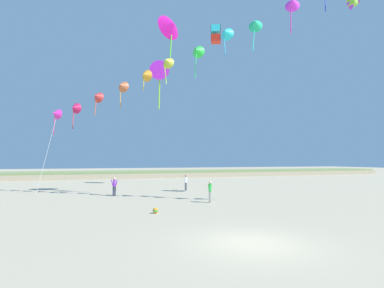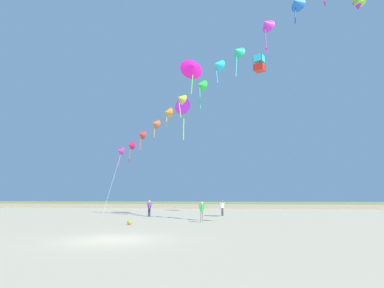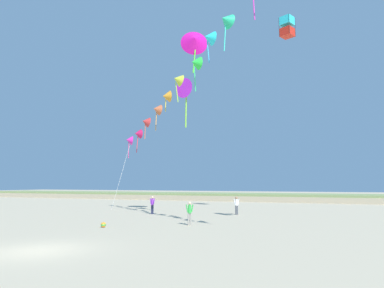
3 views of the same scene
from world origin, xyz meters
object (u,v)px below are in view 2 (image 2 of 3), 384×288
at_px(person_near_left, 202,210).
at_px(person_mid_center, 222,207).
at_px(person_near_right, 149,207).
at_px(large_kite_outer_drift, 259,64).
at_px(beach_ball, 129,222).
at_px(large_kite_high_solo, 192,67).
at_px(large_kite_low_lead, 184,107).

height_order(person_near_left, person_mid_center, person_mid_center).
xyz_separation_m(person_near_right, large_kite_outer_drift, (12.96, 5.66, 18.66)).
relative_size(person_near_left, beach_ball, 4.72).
bearing_deg(beach_ball, large_kite_outer_drift, 55.04).
relative_size(person_mid_center, large_kite_high_solo, 0.38).
relative_size(large_kite_high_solo, beach_ball, 12.58).
relative_size(person_near_left, large_kite_high_solo, 0.38).
distance_m(large_kite_low_lead, large_kite_outer_drift, 13.53).
relative_size(large_kite_low_lead, large_kite_outer_drift, 2.18).
bearing_deg(beach_ball, person_near_right, 99.56).
bearing_deg(person_mid_center, large_kite_low_lead, -136.84).
height_order(person_mid_center, large_kite_outer_drift, large_kite_outer_drift).
height_order(large_kite_outer_drift, beach_ball, large_kite_outer_drift).
bearing_deg(large_kite_high_solo, beach_ball, -110.43).
height_order(person_near_right, large_kite_low_lead, large_kite_low_lead).
bearing_deg(large_kite_outer_drift, person_near_right, -156.41).
bearing_deg(person_near_left, large_kite_outer_drift, 64.33).
relative_size(large_kite_high_solo, large_kite_outer_drift, 2.10).
height_order(large_kite_high_solo, large_kite_outer_drift, large_kite_outer_drift).
distance_m(person_mid_center, large_kite_low_lead, 12.23).
bearing_deg(person_mid_center, person_near_right, -161.94).
height_order(large_kite_low_lead, large_kite_outer_drift, large_kite_outer_drift).
bearing_deg(beach_ball, large_kite_high_solo, 69.57).
bearing_deg(large_kite_high_solo, person_mid_center, 54.90).
distance_m(person_near_right, large_kite_outer_drift, 23.41).
height_order(person_near_left, large_kite_high_solo, large_kite_high_solo).
height_order(large_kite_low_lead, beach_ball, large_kite_low_lead).
bearing_deg(person_near_right, beach_ball, -80.44).
distance_m(large_kite_high_solo, large_kite_outer_drift, 11.09).
bearing_deg(large_kite_outer_drift, person_mid_center, -148.63).
height_order(large_kite_high_solo, beach_ball, large_kite_high_solo).
xyz_separation_m(person_near_right, large_kite_low_lead, (4.04, -1.05, 11.01)).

